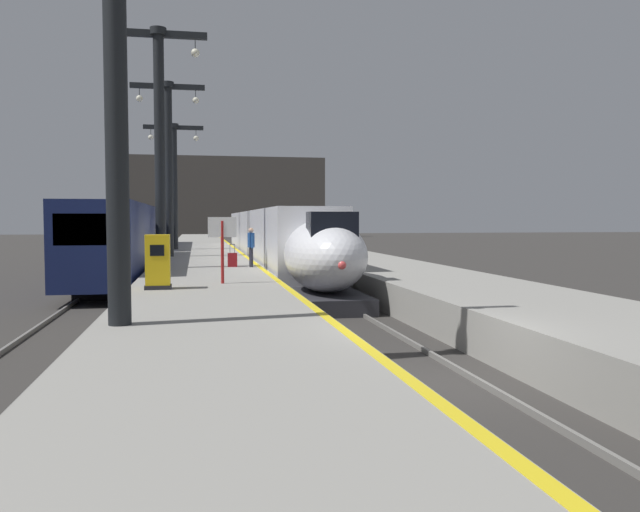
{
  "coord_description": "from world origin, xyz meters",
  "views": [
    {
      "loc": [
        -4.41,
        -11.43,
        3.09
      ],
      "look_at": [
        -0.13,
        10.95,
        1.8
      ],
      "focal_mm": 36.2,
      "sensor_mm": 36.0,
      "label": 1
    }
  ],
  "objects_px": {
    "regional_train_adjacent": "(136,235)",
    "rolling_suitcase": "(232,260)",
    "highspeed_train_main": "(274,239)",
    "departure_info_board": "(222,236)",
    "passenger_near_edge": "(251,244)",
    "ticket_machine_yellow": "(158,264)",
    "station_column_near": "(117,0)",
    "station_column_mid": "(159,126)",
    "station_column_distant": "(174,173)",
    "station_column_far": "(169,152)"
  },
  "relations": [
    {
      "from": "station_column_mid",
      "to": "station_column_far",
      "type": "relative_size",
      "value": 1.04
    },
    {
      "from": "regional_train_adjacent",
      "to": "passenger_near_edge",
      "type": "xyz_separation_m",
      "value": [
        5.97,
        -13.67,
        -0.09
      ]
    },
    {
      "from": "station_column_near",
      "to": "passenger_near_edge",
      "type": "height_order",
      "value": "station_column_near"
    },
    {
      "from": "station_column_distant",
      "to": "ticket_machine_yellow",
      "type": "distance_m",
      "value": 26.17
    },
    {
      "from": "highspeed_train_main",
      "to": "rolling_suitcase",
      "type": "distance_m",
      "value": 10.01
    },
    {
      "from": "station_column_near",
      "to": "departure_info_board",
      "type": "bearing_deg",
      "value": 74.1
    },
    {
      "from": "rolling_suitcase",
      "to": "ticket_machine_yellow",
      "type": "relative_size",
      "value": 0.61
    },
    {
      "from": "station_column_mid",
      "to": "departure_info_board",
      "type": "distance_m",
      "value": 8.7
    },
    {
      "from": "passenger_near_edge",
      "to": "highspeed_train_main",
      "type": "bearing_deg",
      "value": 77.71
    },
    {
      "from": "station_column_mid",
      "to": "passenger_near_edge",
      "type": "xyz_separation_m",
      "value": [
        3.77,
        -0.15,
        -4.94
      ]
    },
    {
      "from": "station_column_near",
      "to": "passenger_near_edge",
      "type": "bearing_deg",
      "value": 75.91
    },
    {
      "from": "station_column_mid",
      "to": "station_column_far",
      "type": "xyz_separation_m",
      "value": [
        0.0,
        8.71,
        -0.21
      ]
    },
    {
      "from": "regional_train_adjacent",
      "to": "ticket_machine_yellow",
      "type": "height_order",
      "value": "regional_train_adjacent"
    },
    {
      "from": "station_column_distant",
      "to": "passenger_near_edge",
      "type": "bearing_deg",
      "value": -77.83
    },
    {
      "from": "station_column_far",
      "to": "rolling_suitcase",
      "type": "bearing_deg",
      "value": -70.97
    },
    {
      "from": "regional_train_adjacent",
      "to": "station_column_far",
      "type": "xyz_separation_m",
      "value": [
        2.2,
        -4.81,
        4.64
      ]
    },
    {
      "from": "station_column_far",
      "to": "departure_info_board",
      "type": "xyz_separation_m",
      "value": [
        2.28,
        -15.85,
        -4.22
      ]
    },
    {
      "from": "ticket_machine_yellow",
      "to": "departure_info_board",
      "type": "height_order",
      "value": "departure_info_board"
    },
    {
      "from": "station_column_distant",
      "to": "passenger_near_edge",
      "type": "xyz_separation_m",
      "value": [
        3.77,
        -17.49,
        -4.19
      ]
    },
    {
      "from": "rolling_suitcase",
      "to": "highspeed_train_main",
      "type": "bearing_deg",
      "value": 73.01
    },
    {
      "from": "station_column_far",
      "to": "ticket_machine_yellow",
      "type": "relative_size",
      "value": 5.97
    },
    {
      "from": "station_column_near",
      "to": "rolling_suitcase",
      "type": "bearing_deg",
      "value": 78.97
    },
    {
      "from": "station_column_mid",
      "to": "station_column_far",
      "type": "distance_m",
      "value": 8.72
    },
    {
      "from": "passenger_near_edge",
      "to": "ticket_machine_yellow",
      "type": "bearing_deg",
      "value": -112.39
    },
    {
      "from": "station_column_far",
      "to": "station_column_distant",
      "type": "xyz_separation_m",
      "value": [
        -0.0,
        8.63,
        -0.54
      ]
    },
    {
      "from": "regional_train_adjacent",
      "to": "departure_info_board",
      "type": "bearing_deg",
      "value": -77.76
    },
    {
      "from": "passenger_near_edge",
      "to": "ticket_machine_yellow",
      "type": "relative_size",
      "value": 1.06
    },
    {
      "from": "station_column_near",
      "to": "station_column_mid",
      "type": "height_order",
      "value": "station_column_near"
    },
    {
      "from": "passenger_near_edge",
      "to": "ticket_machine_yellow",
      "type": "distance_m",
      "value": 8.99
    },
    {
      "from": "station_column_far",
      "to": "departure_info_board",
      "type": "height_order",
      "value": "station_column_far"
    },
    {
      "from": "departure_info_board",
      "to": "station_column_distant",
      "type": "bearing_deg",
      "value": 95.32
    },
    {
      "from": "highspeed_train_main",
      "to": "station_column_distant",
      "type": "height_order",
      "value": "station_column_distant"
    },
    {
      "from": "departure_info_board",
      "to": "regional_train_adjacent",
      "type": "bearing_deg",
      "value": 102.24
    },
    {
      "from": "station_column_mid",
      "to": "regional_train_adjacent",
      "type": "bearing_deg",
      "value": 99.24
    },
    {
      "from": "highspeed_train_main",
      "to": "ticket_machine_yellow",
      "type": "height_order",
      "value": "highspeed_train_main"
    },
    {
      "from": "station_column_near",
      "to": "highspeed_train_main",
      "type": "bearing_deg",
      "value": 76.62
    },
    {
      "from": "station_column_far",
      "to": "station_column_mid",
      "type": "bearing_deg",
      "value": -90.0
    },
    {
      "from": "highspeed_train_main",
      "to": "departure_info_board",
      "type": "relative_size",
      "value": 17.56
    },
    {
      "from": "ticket_machine_yellow",
      "to": "station_column_far",
      "type": "bearing_deg",
      "value": 91.17
    },
    {
      "from": "regional_train_adjacent",
      "to": "passenger_near_edge",
      "type": "bearing_deg",
      "value": -66.41
    },
    {
      "from": "regional_train_adjacent",
      "to": "station_column_distant",
      "type": "bearing_deg",
      "value": 60.05
    },
    {
      "from": "station_column_near",
      "to": "passenger_near_edge",
      "type": "xyz_separation_m",
      "value": [
        3.72,
        14.81,
        -5.2
      ]
    },
    {
      "from": "station_column_far",
      "to": "rolling_suitcase",
      "type": "xyz_separation_m",
      "value": [
        2.98,
        -8.64,
        -5.42
      ]
    },
    {
      "from": "ticket_machine_yellow",
      "to": "station_column_near",
      "type": "bearing_deg",
      "value": -92.62
    },
    {
      "from": "highspeed_train_main",
      "to": "regional_train_adjacent",
      "type": "relative_size",
      "value": 1.02
    },
    {
      "from": "station_column_mid",
      "to": "station_column_distant",
      "type": "xyz_separation_m",
      "value": [
        -0.0,
        17.34,
        -0.75
      ]
    },
    {
      "from": "highspeed_train_main",
      "to": "station_column_far",
      "type": "height_order",
      "value": "station_column_far"
    },
    {
      "from": "regional_train_adjacent",
      "to": "station_column_far",
      "type": "bearing_deg",
      "value": -65.42
    },
    {
      "from": "ticket_machine_yellow",
      "to": "departure_info_board",
      "type": "bearing_deg",
      "value": 34.27
    },
    {
      "from": "regional_train_adjacent",
      "to": "rolling_suitcase",
      "type": "distance_m",
      "value": 14.44
    }
  ]
}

